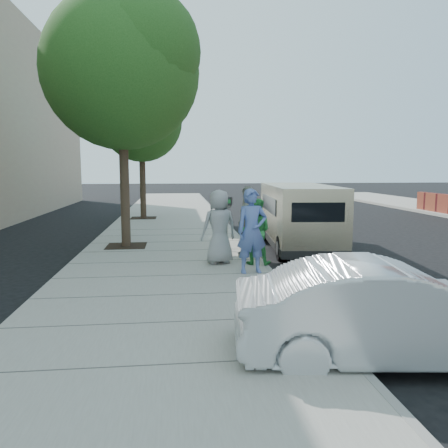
{
  "coord_description": "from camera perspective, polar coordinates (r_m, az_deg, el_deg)",
  "views": [
    {
      "loc": [
        -0.78,
        -11.15,
        2.56
      ],
      "look_at": [
        0.48,
        0.03,
        1.1
      ],
      "focal_mm": 35.0,
      "sensor_mm": 36.0,
      "label": 1
    }
  ],
  "objects": [
    {
      "name": "curb_face",
      "position": [
        11.64,
        4.75,
        -4.96
      ],
      "size": [
        0.12,
        60.0,
        0.16
      ],
      "primitive_type": "cube",
      "color": "gray",
      "rests_on": "ground"
    },
    {
      "name": "ground",
      "position": [
        11.47,
        -2.36,
        -5.51
      ],
      "size": [
        120.0,
        120.0,
        0.0
      ],
      "primitive_type": "plane",
      "color": "black",
      "rests_on": "ground"
    },
    {
      "name": "person_green_shirt",
      "position": [
        10.91,
        4.12,
        -0.98
      ],
      "size": [
        0.95,
        0.83,
        1.65
      ],
      "primitive_type": "imported",
      "rotation": [
        0.0,
        0.0,
        2.85
      ],
      "color": "green",
      "rests_on": "sidewalk"
    },
    {
      "name": "parking_meter",
      "position": [
        12.65,
        0.33,
        1.6
      ],
      "size": [
        0.34,
        0.24,
        1.56
      ],
      "rotation": [
        0.0,
        0.0,
        -0.43
      ],
      "color": "gray",
      "rests_on": "sidewalk"
    },
    {
      "name": "tree_far",
      "position": [
        21.33,
        -10.64,
        13.52
      ],
      "size": [
        3.92,
        3.8,
        6.49
      ],
      "color": "black",
      "rests_on": "sidewalk"
    },
    {
      "name": "van",
      "position": [
        13.97,
        9.66,
        1.16
      ],
      "size": [
        2.24,
        5.56,
        2.02
      ],
      "rotation": [
        0.0,
        0.0,
        -0.08
      ],
      "color": "beige",
      "rests_on": "ground"
    },
    {
      "name": "tree_near",
      "position": [
        13.96,
        -13.09,
        19.56
      ],
      "size": [
        4.62,
        4.6,
        7.53
      ],
      "color": "black",
      "rests_on": "sidewalk"
    },
    {
      "name": "person_striped_polo",
      "position": [
        11.92,
        3.2,
        0.4
      ],
      "size": [
        1.01,
        1.2,
        1.92
      ],
      "primitive_type": "imported",
      "rotation": [
        0.0,
        0.0,
        4.13
      ],
      "color": "gray",
      "rests_on": "sidewalk"
    },
    {
      "name": "person_officer",
      "position": [
        9.99,
        3.67,
        -0.93
      ],
      "size": [
        0.75,
        0.54,
        1.93
      ],
      "primitive_type": "imported",
      "rotation": [
        0.0,
        0.0,
        0.11
      ],
      "color": "#556EB5",
      "rests_on": "sidewalk"
    },
    {
      "name": "sedan",
      "position": [
        6.22,
        20.87,
        -10.77
      ],
      "size": [
        4.21,
        1.88,
        1.34
      ],
      "primitive_type": "imported",
      "rotation": [
        0.0,
        0.0,
        1.46
      ],
      "color": "silver",
      "rests_on": "ground"
    },
    {
      "name": "person_gray_shirt",
      "position": [
        10.95,
        -0.64,
        -0.36
      ],
      "size": [
        1.04,
        0.82,
        1.86
      ],
      "primitive_type": "imported",
      "rotation": [
        0.0,
        0.0,
        3.42
      ],
      "color": "#98989A",
      "rests_on": "sidewalk"
    },
    {
      "name": "sidewalk",
      "position": [
        11.43,
        -7.39,
        -5.23
      ],
      "size": [
        5.0,
        60.0,
        0.15
      ],
      "primitive_type": "cube",
      "color": "gray",
      "rests_on": "ground"
    }
  ]
}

